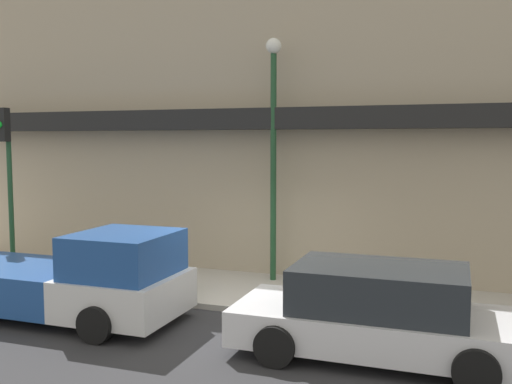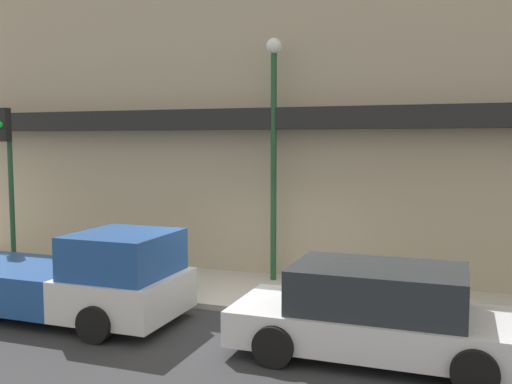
{
  "view_description": "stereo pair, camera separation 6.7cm",
  "coord_description": "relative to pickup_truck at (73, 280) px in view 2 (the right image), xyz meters",
  "views": [
    {
      "loc": [
        3.93,
        -10.29,
        3.42
      ],
      "look_at": [
        -0.15,
        1.18,
        2.32
      ],
      "focal_mm": 40.0,
      "sensor_mm": 36.0,
      "label": 1
    },
    {
      "loc": [
        4.0,
        -10.27,
        3.42
      ],
      "look_at": [
        -0.15,
        1.18,
        2.32
      ],
      "focal_mm": 40.0,
      "sensor_mm": 36.0,
      "label": 2
    }
  ],
  "objects": [
    {
      "name": "street_lamp",
      "position": [
        2.82,
        3.76,
        2.89
      ],
      "size": [
        0.36,
        0.36,
        5.65
      ],
      "color": "#1E4728",
      "rests_on": "sidewalk"
    },
    {
      "name": "building",
      "position": [
        2.99,
        5.78,
        3.26
      ],
      "size": [
        19.8,
        3.8,
        10.07
      ],
      "color": "tan",
      "rests_on": "ground"
    },
    {
      "name": "fire_hydrant",
      "position": [
        1.11,
        2.17,
        -0.3
      ],
      "size": [
        0.22,
        0.22,
        0.66
      ],
      "color": "#196633",
      "rests_on": "sidewalk"
    },
    {
      "name": "traffic_light",
      "position": [
        -3.36,
        2.0,
        2.15
      ],
      "size": [
        0.28,
        0.42,
        4.08
      ],
      "color": "#1E4728",
      "rests_on": "sidewalk"
    },
    {
      "name": "pickup_truck",
      "position": [
        0.0,
        0.0,
        0.0
      ],
      "size": [
        5.01,
        2.21,
        1.74
      ],
      "rotation": [
        0.0,
        0.0,
        -0.01
      ],
      "color": "silver",
      "rests_on": "ground"
    },
    {
      "name": "parked_car",
      "position": [
        5.79,
        0.0,
        -0.05
      ],
      "size": [
        4.59,
        2.1,
        1.46
      ],
      "rotation": [
        0.0,
        0.0,
        0.03
      ],
      "color": "silver",
      "rests_on": "ground"
    },
    {
      "name": "ground_plane",
      "position": [
        2.97,
        1.36,
        -0.75
      ],
      "size": [
        80.0,
        80.0,
        0.0
      ],
      "primitive_type": "plane",
      "color": "#2D2D30"
    },
    {
      "name": "sidewalk",
      "position": [
        2.97,
        2.84,
        -0.69
      ],
      "size": [
        36.0,
        2.94,
        0.12
      ],
      "color": "#B7B2A8",
      "rests_on": "ground"
    }
  ]
}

